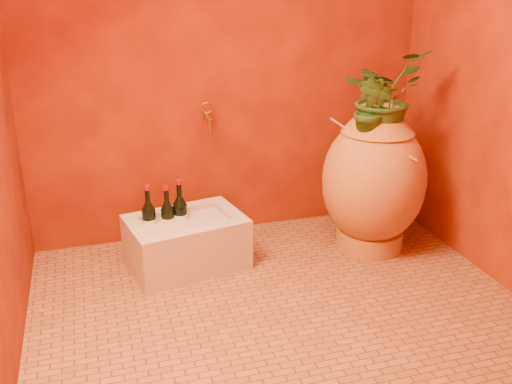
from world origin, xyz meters
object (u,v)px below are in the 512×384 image
object	(u,v)px
wine_bottle_b	(180,216)
wall_tap	(207,115)
amphora	(374,180)
wine_bottle_c	(168,220)
stone_basin	(186,243)
wine_bottle_a	(149,221)

from	to	relation	value
wine_bottle_b	wall_tap	distance (m)	0.64
amphora	wine_bottle_c	bearing A→B (deg)	173.82
amphora	stone_basin	bearing A→B (deg)	175.65
wine_bottle_b	wine_bottle_a	bearing A→B (deg)	-178.36
stone_basin	wine_bottle_b	bearing A→B (deg)	108.93
stone_basin	wall_tap	bearing A→B (deg)	57.41
amphora	wine_bottle_b	size ratio (longest dim) A/B	2.55
wine_bottle_a	wall_tap	distance (m)	0.73
wine_bottle_a	wine_bottle_c	xyz separation A→B (m)	(0.11, -0.00, -0.00)
wine_bottle_a	wine_bottle_b	world-z (taller)	wine_bottle_b
stone_basin	wine_bottle_b	xyz separation A→B (m)	(-0.02, 0.05, 0.15)
wine_bottle_a	stone_basin	bearing A→B (deg)	-13.95
stone_basin	amphora	bearing A→B (deg)	-4.35
wine_bottle_a	wine_bottle_c	bearing A→B (deg)	-1.50
amphora	stone_basin	xyz separation A→B (m)	(-1.14, 0.09, -0.30)
amphora	wine_bottle_c	world-z (taller)	amphora
wine_bottle_c	wine_bottle_a	bearing A→B (deg)	178.50
stone_basin	wine_bottle_c	world-z (taller)	wine_bottle_c
wine_bottle_a	wall_tap	size ratio (longest dim) A/B	1.95
wine_bottle_b	wall_tap	size ratio (longest dim) A/B	2.03
amphora	wine_bottle_b	xyz separation A→B (m)	(-1.16, 0.14, -0.15)
wine_bottle_b	amphora	bearing A→B (deg)	-6.96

